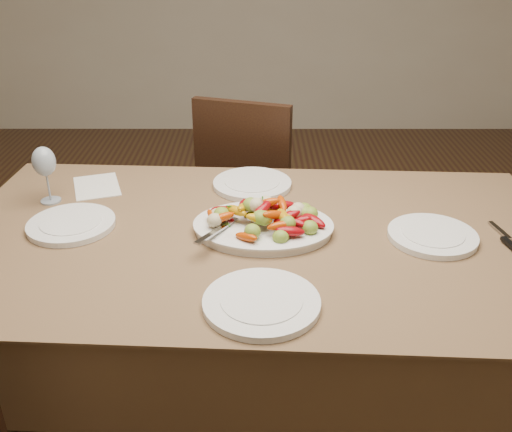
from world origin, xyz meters
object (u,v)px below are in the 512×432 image
at_px(serving_platter, 263,228).
at_px(plate_right, 432,236).
at_px(dining_table, 256,335).
at_px(chair_far, 256,190).
at_px(plate_near, 261,303).
at_px(plate_far, 252,184).
at_px(wine_glass, 46,173).
at_px(plate_left, 71,224).

bearing_deg(serving_platter, plate_right, -4.65).
distance_m(dining_table, plate_right, 0.65).
bearing_deg(dining_table, plate_right, -2.74).
height_order(chair_far, plate_near, chair_far).
height_order(chair_far, plate_far, chair_far).
relative_size(plate_far, wine_glass, 1.35).
bearing_deg(dining_table, plate_far, 92.27).
bearing_deg(chair_far, wine_glass, 64.15).
relative_size(dining_table, plate_left, 6.94).
distance_m(plate_right, plate_near, 0.61).
bearing_deg(dining_table, wine_glass, 161.79).
height_order(plate_far, wine_glass, wine_glass).
bearing_deg(wine_glass, dining_table, -18.21).
bearing_deg(plate_far, serving_platter, -83.94).
bearing_deg(plate_right, serving_platter, 175.35).
bearing_deg(plate_near, serving_platter, 88.81).
bearing_deg(plate_left, plate_right, -3.71).
relative_size(serving_platter, plate_left, 1.54).
distance_m(plate_right, wine_glass, 1.24).
bearing_deg(plate_near, plate_left, 145.06).
relative_size(dining_table, plate_far, 6.65).
height_order(serving_platter, plate_left, serving_platter).
relative_size(chair_far, plate_near, 3.30).
bearing_deg(plate_near, wine_glass, 140.13).
distance_m(chair_far, plate_left, 1.10).
relative_size(plate_near, wine_glass, 1.41).
bearing_deg(serving_platter, plate_far, 96.06).
height_order(plate_left, plate_right, same).
bearing_deg(plate_right, plate_left, 176.29).
bearing_deg(plate_far, wine_glass, -169.59).
height_order(plate_right, plate_near, same).
bearing_deg(plate_left, wine_glass, 123.97).
xyz_separation_m(plate_right, plate_near, (-0.51, -0.33, 0.00)).
relative_size(serving_platter, plate_near, 1.42).
bearing_deg(chair_far, plate_near, 108.81).
bearing_deg(wine_glass, chair_far, 46.03).
bearing_deg(chair_far, plate_far, 106.93).
xyz_separation_m(plate_left, wine_glass, (-0.12, 0.18, 0.09)).
xyz_separation_m(chair_far, wine_glass, (-0.69, -0.71, 0.39)).
distance_m(plate_far, plate_near, 0.71).
xyz_separation_m(plate_right, wine_glass, (-1.21, 0.25, 0.09)).
distance_m(serving_platter, plate_near, 0.38).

